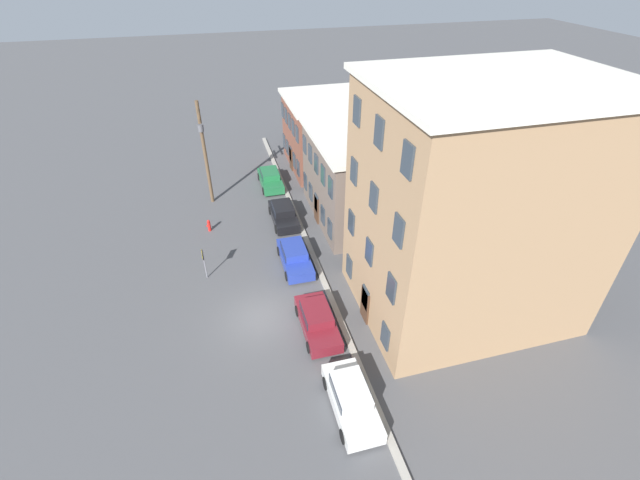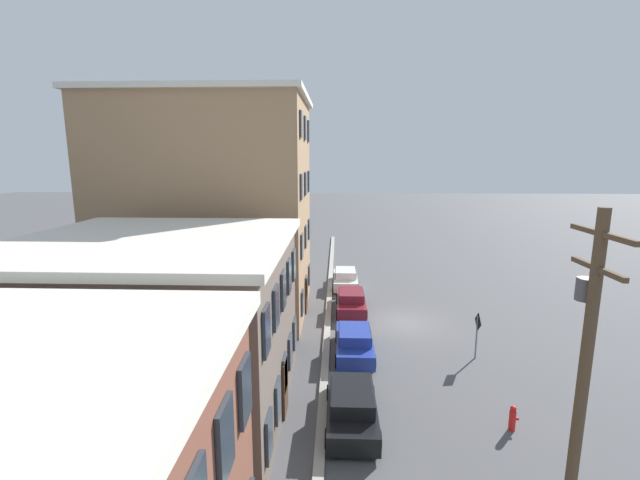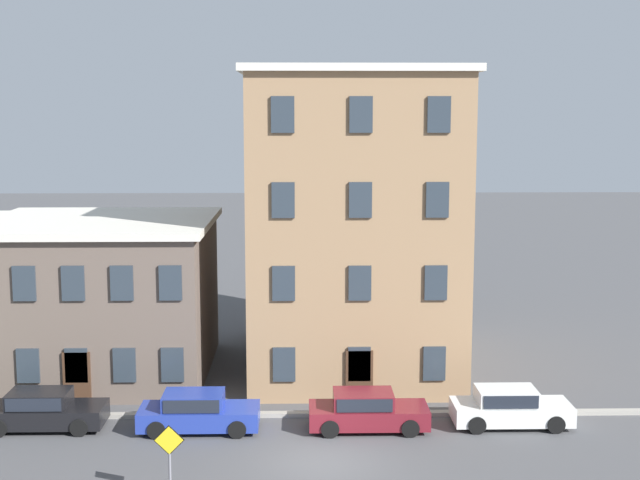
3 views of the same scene
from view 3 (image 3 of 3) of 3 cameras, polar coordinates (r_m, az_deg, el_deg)
ground_plane at (r=30.84m, az=0.13°, el=-13.98°), size 200.00×200.00×0.00m
kerb_strip at (r=35.02m, az=-0.05°, el=-11.08°), size 56.00×0.36×0.16m
apartment_midblock at (r=41.04m, az=-13.84°, el=-3.50°), size 10.03×9.85×6.95m
apartment_far at (r=40.82m, az=2.03°, el=1.33°), size 9.53×12.33×13.49m
car_black at (r=35.07m, az=-17.30°, el=-10.28°), size 4.40×1.92×1.43m
car_blue at (r=33.66m, az=-7.86°, el=-10.76°), size 4.40×1.92×1.43m
car_maroon at (r=33.51m, az=3.00°, el=-10.79°), size 4.40×1.92×1.43m
car_white at (r=34.57m, az=12.03°, el=-10.36°), size 4.40×1.92×1.43m
caution_sign at (r=27.81m, az=-9.62°, el=-13.15°), size 0.93×0.08×2.38m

